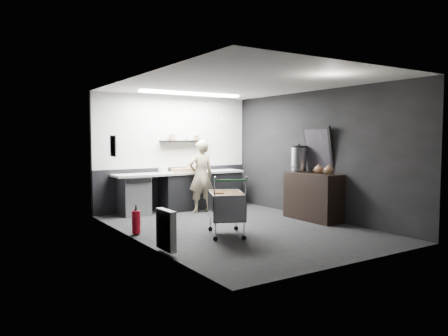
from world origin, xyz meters
TOP-DOWN VIEW (x-y plane):
  - floor at (0.00, 0.00)m, footprint 5.50×5.50m
  - ceiling at (0.00, 0.00)m, footprint 5.50×5.50m
  - wall_back at (0.00, 2.75)m, footprint 5.50×0.00m
  - wall_front at (0.00, -2.75)m, footprint 5.50×0.00m
  - wall_left at (-2.00, 0.00)m, footprint 0.00×5.50m
  - wall_right at (2.00, 0.00)m, footprint 0.00×5.50m
  - kitchen_wall_panel at (0.00, 2.73)m, footprint 3.95×0.02m
  - dado_panel at (0.00, 2.73)m, footprint 3.95×0.02m
  - floating_shelf at (0.20, 2.62)m, footprint 1.20×0.22m
  - wall_clock at (1.40, 2.72)m, footprint 0.20×0.03m
  - poster at (-1.98, 1.30)m, footprint 0.02×0.30m
  - poster_red_band at (-1.98, 1.30)m, footprint 0.02×0.22m
  - radiator at (-1.94, -0.90)m, footprint 0.10×0.50m
  - ceiling_strip at (0.00, 1.85)m, footprint 2.40×0.20m
  - prep_counter at (0.14, 2.42)m, footprint 3.20×0.61m
  - person at (0.30, 1.97)m, footprint 0.64×0.46m
  - shopping_cart at (-0.56, -0.40)m, footprint 0.92×1.16m
  - sideboard at (1.75, -0.13)m, footprint 0.56×1.30m
  - fire_extinguisher at (-1.85, 0.52)m, footprint 0.15×0.15m
  - cardboard_box at (0.04, 2.37)m, footprint 0.52×0.42m
  - pink_tub at (0.30, 2.42)m, footprint 0.18×0.18m
  - white_container at (-0.47, 2.37)m, footprint 0.18×0.14m

SIDE VIEW (x-z plane):
  - floor at x=0.00m, z-range 0.00..0.00m
  - fire_extinguisher at x=-1.85m, z-range -0.01..0.49m
  - radiator at x=-1.94m, z-range 0.05..0.65m
  - prep_counter at x=0.14m, z-range 0.01..0.91m
  - shopping_cart at x=-0.56m, z-range -0.02..1.01m
  - dado_panel at x=0.00m, z-range 0.00..1.00m
  - sideboard at x=1.75m, z-range -0.36..1.59m
  - person at x=0.30m, z-range 0.00..1.65m
  - cardboard_box at x=0.04m, z-range 0.90..0.99m
  - white_container at x=-0.47m, z-range 0.90..1.05m
  - pink_tub at x=0.30m, z-range 0.90..1.08m
  - wall_back at x=0.00m, z-range -1.40..4.10m
  - wall_front at x=0.00m, z-range -1.40..4.10m
  - wall_left at x=-2.00m, z-range -1.40..4.10m
  - wall_right at x=2.00m, z-range -1.40..4.10m
  - poster at x=-1.98m, z-range 1.35..1.75m
  - floating_shelf at x=0.20m, z-range 1.60..1.64m
  - poster_red_band at x=-1.98m, z-range 1.57..1.67m
  - kitchen_wall_panel at x=0.00m, z-range 1.00..2.70m
  - wall_clock at x=1.40m, z-range 2.05..2.25m
  - ceiling_strip at x=0.00m, z-range 2.65..2.69m
  - ceiling at x=0.00m, z-range 2.70..2.70m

